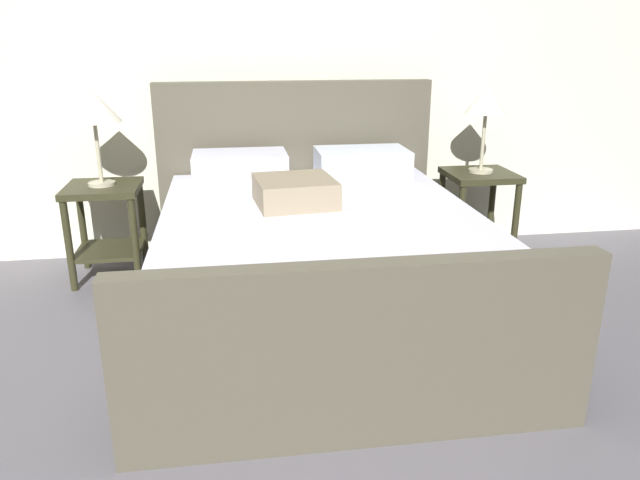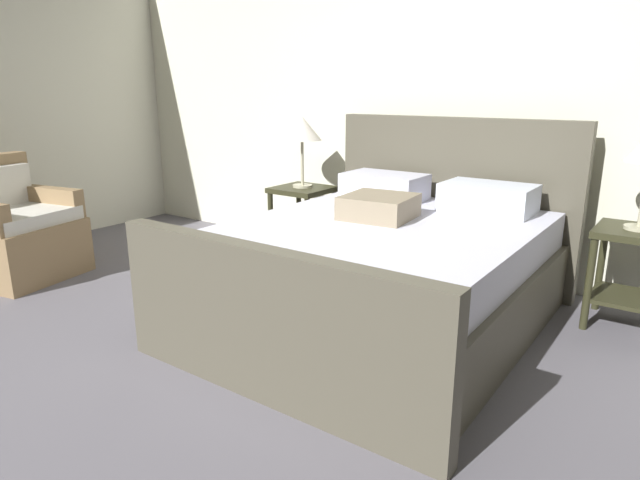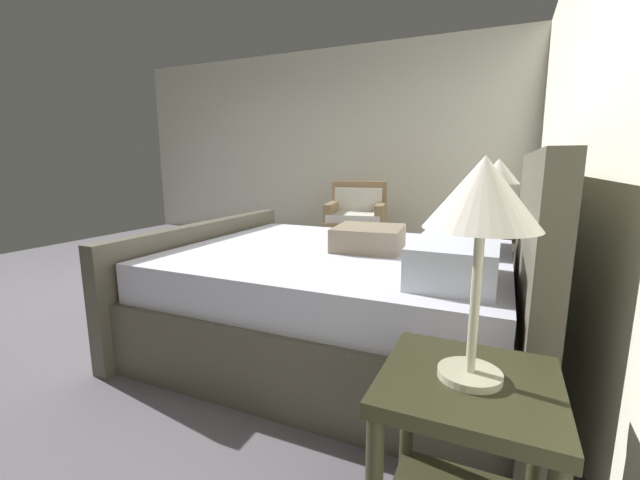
# 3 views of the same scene
# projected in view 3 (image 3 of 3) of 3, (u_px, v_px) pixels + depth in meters

# --- Properties ---
(ground_plane) EXTENTS (6.33, 6.12, 0.02)m
(ground_plane) POSITION_uv_depth(u_px,v_px,m) (163.00, 294.00, 3.63)
(ground_plane) COLOR slate
(wall_back) EXTENTS (6.45, 0.12, 2.77)m
(wall_back) POSITION_uv_depth(u_px,v_px,m) (598.00, 115.00, 2.11)
(wall_back) COLOR silver
(wall_back) RESTS_ON ground
(wall_side_left) EXTENTS (0.12, 6.24, 2.77)m
(wall_side_left) POSITION_uv_depth(u_px,v_px,m) (315.00, 147.00, 6.26)
(wall_side_left) COLOR silver
(wall_side_left) RESTS_ON ground
(bed) EXTENTS (1.80, 2.17, 1.19)m
(bed) POSITION_uv_depth(u_px,v_px,m) (348.00, 294.00, 2.49)
(bed) COLOR #534F40
(bed) RESTS_ON ground
(nightstand_right) EXTENTS (0.44, 0.44, 0.60)m
(nightstand_right) POSITION_uv_depth(u_px,v_px,m) (464.00, 446.00, 1.08)
(nightstand_right) COLOR #2F2F1B
(nightstand_right) RESTS_ON ground
(table_lamp_right) EXTENTS (0.27, 0.27, 0.56)m
(table_lamp_right) POSITION_uv_depth(u_px,v_px,m) (482.00, 202.00, 0.96)
(table_lamp_right) COLOR #B7B293
(table_lamp_right) RESTS_ON nightstand_right
(nightstand_left) EXTENTS (0.44, 0.44, 0.60)m
(nightstand_left) POSITION_uv_depth(u_px,v_px,m) (492.00, 257.00, 3.26)
(nightstand_left) COLOR #2F2F1B
(nightstand_left) RESTS_ON ground
(table_lamp_left) EXTENTS (0.32, 0.32, 0.57)m
(table_lamp_left) POSITION_uv_depth(u_px,v_px,m) (498.00, 173.00, 3.14)
(table_lamp_left) COLOR #B7B293
(table_lamp_left) RESTS_ON nightstand_left
(armchair) EXTENTS (0.86, 0.85, 0.90)m
(armchair) POSITION_uv_depth(u_px,v_px,m) (356.00, 225.00, 5.26)
(armchair) COLOR #8F724E
(armchair) RESTS_ON ground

